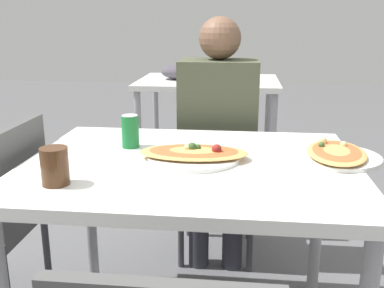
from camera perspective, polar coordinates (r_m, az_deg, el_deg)
dining_table at (r=1.57m, az=-0.16°, el=-4.78°), size 1.14×0.89×0.74m
chair_far_seated at (r=2.35m, az=3.42°, el=-2.34°), size 0.40×0.40×0.84m
person_seated at (r=2.18m, az=3.36°, el=2.59°), size 0.37×0.30×1.22m
pizza_main at (r=1.57m, az=0.24°, el=-1.29°), size 0.39×0.32×0.06m
soda_can at (r=1.72m, az=-7.85°, el=1.61°), size 0.07×0.07×0.12m
drink_glass at (r=1.38m, az=-17.03°, el=-2.71°), size 0.08×0.08×0.11m
pizza_second at (r=1.65m, az=17.82°, el=-1.22°), size 0.31×0.34×0.06m
background_table at (r=3.61m, az=1.47°, el=7.31°), size 1.10×0.80×0.86m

